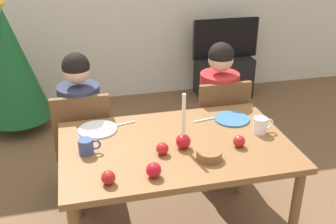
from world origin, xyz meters
TOP-DOWN VIEW (x-y plane):
  - dining_table at (0.00, 0.00)m, footprint 1.40×0.90m
  - chair_left at (-0.55, 0.61)m, footprint 0.40×0.40m
  - chair_right at (0.51, 0.61)m, footprint 0.40×0.40m
  - person_left_child at (-0.55, 0.64)m, footprint 0.30×0.30m
  - person_right_child at (0.51, 0.64)m, footprint 0.30×0.30m
  - tv_stand at (1.20, 2.30)m, footprint 0.64×0.40m
  - tv at (1.20, 2.30)m, footprint 0.79×0.05m
  - christmas_tree at (-1.16, 1.94)m, footprint 0.66×0.66m
  - candle_centerpiece at (0.03, -0.06)m, footprint 0.09×0.09m
  - plate_left at (-0.45, 0.28)m, footprint 0.25×0.25m
  - plate_right at (0.45, 0.22)m, footprint 0.24×0.24m
  - mug_left at (-0.53, 0.01)m, footprint 0.13×0.09m
  - mug_right at (0.56, 0.01)m, footprint 0.14×0.09m
  - fork_left at (-0.28, 0.32)m, footprint 0.18×0.06m
  - fork_right at (0.28, 0.26)m, footprint 0.18×0.04m
  - bowl_walnuts at (0.14, -0.21)m, footprint 0.15×0.15m
  - apple_near_candle at (-0.20, -0.32)m, footprint 0.08×0.08m
  - apple_by_left_plate at (-0.44, -0.32)m, footprint 0.08×0.08m
  - apple_by_right_mug at (0.36, -0.13)m, footprint 0.07×0.07m
  - apple_far_edge at (-0.11, -0.10)m, footprint 0.07×0.07m

SIDE VIEW (x-z plane):
  - tv_stand at x=1.20m, z-range 0.00..0.48m
  - chair_left at x=-0.55m, z-range 0.06..0.96m
  - chair_right at x=0.51m, z-range 0.06..0.96m
  - person_left_child at x=-0.55m, z-range -0.02..1.16m
  - person_right_child at x=0.51m, z-range -0.02..1.16m
  - dining_table at x=0.00m, z-range 0.29..1.04m
  - christmas_tree at x=-1.16m, z-range 0.03..1.36m
  - tv at x=1.20m, z-range 0.48..0.94m
  - fork_left at x=-0.28m, z-range 0.75..0.76m
  - fork_right at x=0.28m, z-range 0.75..0.76m
  - plate_left at x=-0.45m, z-range 0.75..0.76m
  - plate_right at x=0.45m, z-range 0.75..0.76m
  - bowl_walnuts at x=0.14m, z-range 0.75..0.80m
  - apple_by_right_mug at x=0.36m, z-range 0.75..0.82m
  - apple_far_edge at x=-0.11m, z-range 0.75..0.82m
  - apple_by_left_plate at x=-0.44m, z-range 0.75..0.83m
  - apple_near_candle at x=-0.20m, z-range 0.75..0.83m
  - mug_left at x=-0.53m, z-range 0.75..0.84m
  - mug_right at x=0.56m, z-range 0.75..0.85m
  - candle_centerpiece at x=0.03m, z-range 0.65..1.00m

